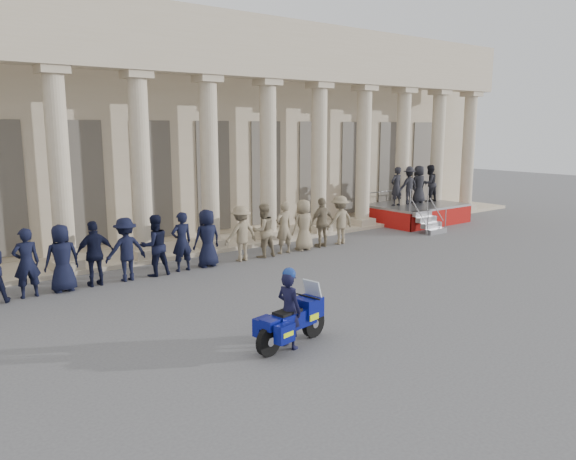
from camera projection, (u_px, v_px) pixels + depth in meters
The scene contains 6 objects.
ground at pixel (331, 315), 13.71m from camera, with size 90.00×90.00×0.00m, color #4D4D50.
building at pixel (104, 127), 24.34m from camera, with size 40.00×12.50×9.00m.
officer_rank at pixel (85, 255), 15.88m from camera, with size 20.72×0.72×1.90m.
reviewing_stand at pixel (416, 193), 26.69m from camera, with size 4.39×4.18×2.69m.
motorcycle at pixel (293, 320), 11.67m from camera, with size 2.01×0.95×1.30m.
rider at pixel (289, 308), 11.54m from camera, with size 0.49×0.65×1.71m.
Camera 1 is at (-8.87, -9.70, 4.53)m, focal length 35.00 mm.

